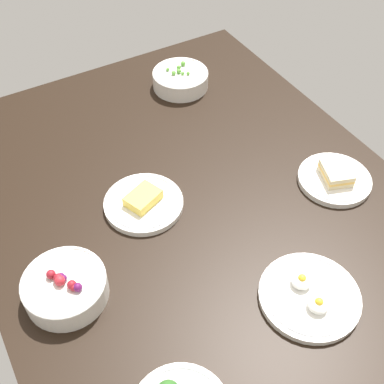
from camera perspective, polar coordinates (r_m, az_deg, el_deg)
dining_table at (r=123.35cm, az=0.00°, el=-1.26°), size 128.83×101.47×4.00cm
plate_cheese at (r=119.73cm, az=-5.60°, el=-1.20°), size 19.20×19.20×4.09cm
plate_eggs at (r=106.90cm, az=13.38°, el=-11.53°), size 21.06×21.06×4.57cm
bowl_peas at (r=155.22cm, az=-1.34°, el=12.90°), size 17.04×17.04×6.36cm
bowl_berries at (r=106.08cm, az=-14.40°, el=-10.56°), size 17.40×17.40×7.35cm
plate_sandwich at (r=129.68cm, az=16.13°, el=1.59°), size 18.38×18.38×4.73cm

